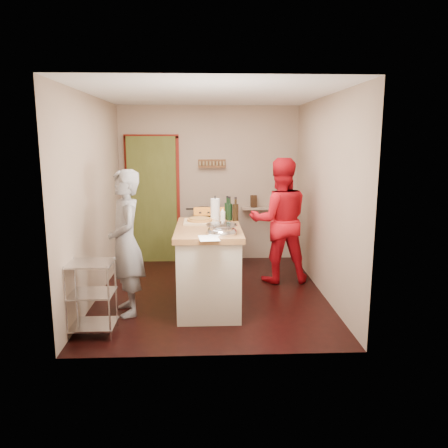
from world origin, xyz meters
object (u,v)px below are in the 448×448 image
(stove, at_px, (213,237))
(person_stripe, at_px, (126,243))
(island, at_px, (209,265))
(wire_shelving, at_px, (91,294))
(person_red, at_px, (280,221))

(stove, height_order, person_stripe, person_stripe)
(island, relative_size, person_stripe, 0.85)
(person_stripe, bearing_deg, stove, 133.91)
(stove, distance_m, island, 1.87)
(stove, xyz_separation_m, island, (-0.08, -1.87, 0.08))
(stove, bearing_deg, wire_shelving, -116.85)
(island, height_order, person_stripe, person_stripe)
(island, bearing_deg, person_red, 42.45)
(wire_shelving, xyz_separation_m, person_stripe, (0.28, 0.56, 0.42))
(wire_shelving, distance_m, island, 1.46)
(stove, distance_m, person_red, 1.40)
(wire_shelving, bearing_deg, person_stripe, 63.58)
(person_red, bearing_deg, person_stripe, 27.47)
(island, bearing_deg, stove, 87.58)
(island, xyz_separation_m, person_red, (1.03, 0.94, 0.37))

